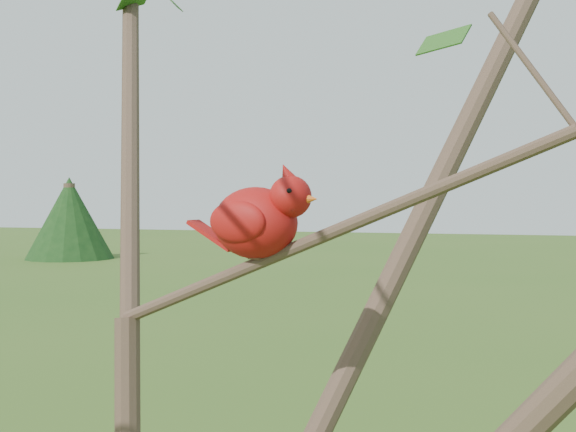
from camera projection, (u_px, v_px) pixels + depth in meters
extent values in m
ellipsoid|color=#AC0E10|center=(256.00, 223.00, 1.07)|extent=(0.14, 0.12, 0.10)
sphere|color=#AC0E10|center=(290.00, 197.00, 1.04)|extent=(0.07, 0.07, 0.06)
cone|color=#AC0E10|center=(287.00, 175.00, 1.04)|extent=(0.05, 0.04, 0.04)
cone|color=#D85914|center=(309.00, 199.00, 1.02)|extent=(0.03, 0.03, 0.02)
ellipsoid|color=black|center=(303.00, 200.00, 1.03)|extent=(0.02, 0.03, 0.03)
cube|color=#AC0E10|center=(213.00, 235.00, 1.10)|extent=(0.08, 0.04, 0.04)
ellipsoid|color=#AC0E10|center=(267.00, 220.00, 1.10)|extent=(0.09, 0.05, 0.06)
ellipsoid|color=#AC0E10|center=(237.00, 222.00, 1.04)|extent=(0.09, 0.05, 0.06)
cylinder|color=#402D22|center=(70.00, 221.00, 25.34)|extent=(0.36, 0.36, 2.39)
cone|color=black|center=(69.00, 218.00, 25.34)|extent=(2.79, 2.79, 2.59)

